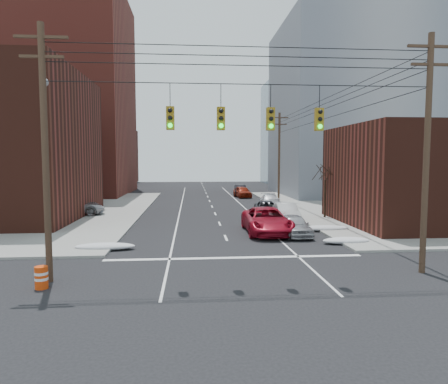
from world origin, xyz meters
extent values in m
plane|color=black|center=(0.00, 0.00, 0.00)|extent=(160.00, 160.00, 0.00)
cube|color=maroon|center=(-24.00, 48.00, 15.00)|extent=(24.00, 20.00, 30.00)
cube|color=#441D14|center=(-26.00, 74.00, 6.00)|extent=(22.00, 18.00, 12.00)
cube|color=gray|center=(22.00, 44.00, 12.50)|extent=(22.00, 20.00, 25.00)
cube|color=gray|center=(24.00, 70.00, 11.00)|extent=(20.00, 18.00, 22.00)
cube|color=#441D14|center=(18.00, 16.00, 4.00)|extent=(16.00, 12.00, 8.00)
cylinder|color=#473323|center=(-8.50, 3.00, 5.50)|extent=(0.28, 0.28, 11.00)
cube|color=#473323|center=(-8.50, 3.00, 10.40)|extent=(2.20, 0.12, 0.12)
cube|color=#473323|center=(-8.50, 3.00, 9.60)|extent=(1.80, 0.12, 0.12)
cylinder|color=#473323|center=(8.50, 3.00, 5.50)|extent=(0.28, 0.28, 11.00)
cube|color=#473323|center=(8.50, 3.00, 10.40)|extent=(2.20, 0.12, 0.12)
cube|color=#473323|center=(8.50, 3.00, 9.60)|extent=(1.80, 0.12, 0.12)
cylinder|color=#473323|center=(8.50, 34.00, 5.50)|extent=(0.28, 0.28, 11.00)
cube|color=#473323|center=(8.50, 34.00, 10.40)|extent=(2.20, 0.12, 0.12)
cube|color=#473323|center=(8.50, 34.00, 9.60)|extent=(1.80, 0.12, 0.12)
cylinder|color=black|center=(0.00, 3.00, 8.60)|extent=(17.00, 0.04, 0.04)
cylinder|color=black|center=(-3.20, 3.00, 8.10)|extent=(0.03, 0.03, 1.00)
cube|color=olive|center=(-3.20, 3.00, 7.10)|extent=(0.35, 0.30, 1.00)
sphere|color=black|center=(-3.20, 2.83, 7.42)|extent=(0.20, 0.20, 0.20)
sphere|color=black|center=(-3.20, 2.83, 7.10)|extent=(0.20, 0.20, 0.20)
sphere|color=#0CE526|center=(-3.20, 2.83, 6.78)|extent=(0.20, 0.20, 0.20)
cylinder|color=black|center=(-1.00, 3.00, 8.10)|extent=(0.03, 0.03, 1.00)
cube|color=olive|center=(-1.00, 3.00, 7.10)|extent=(0.35, 0.30, 1.00)
sphere|color=black|center=(-1.00, 2.83, 7.42)|extent=(0.20, 0.20, 0.20)
sphere|color=black|center=(-1.00, 2.83, 7.10)|extent=(0.20, 0.20, 0.20)
sphere|color=#0CE526|center=(-1.00, 2.83, 6.78)|extent=(0.20, 0.20, 0.20)
cylinder|color=black|center=(1.20, 3.00, 8.10)|extent=(0.03, 0.03, 1.00)
cube|color=olive|center=(1.20, 3.00, 7.10)|extent=(0.35, 0.30, 1.00)
sphere|color=black|center=(1.20, 2.83, 7.42)|extent=(0.20, 0.20, 0.20)
sphere|color=black|center=(1.20, 2.83, 7.10)|extent=(0.20, 0.20, 0.20)
sphere|color=#0CE526|center=(1.20, 2.83, 6.78)|extent=(0.20, 0.20, 0.20)
cylinder|color=black|center=(3.40, 3.00, 8.10)|extent=(0.03, 0.03, 1.00)
cube|color=olive|center=(3.40, 3.00, 7.10)|extent=(0.35, 0.30, 1.00)
sphere|color=black|center=(3.40, 2.83, 7.42)|extent=(0.20, 0.20, 0.20)
sphere|color=black|center=(3.40, 2.83, 7.10)|extent=(0.20, 0.20, 0.20)
sphere|color=#0CE526|center=(3.40, 2.83, 6.78)|extent=(0.20, 0.20, 0.20)
cylinder|color=gray|center=(-9.50, 6.00, 4.50)|extent=(0.18, 0.18, 9.00)
sphere|color=gray|center=(-9.50, 6.00, 9.10)|extent=(0.44, 0.44, 0.44)
cylinder|color=black|center=(9.60, 20.00, 1.75)|extent=(0.20, 0.20, 3.50)
cylinder|color=black|center=(9.98, 20.12, 4.07)|extent=(0.27, 0.82, 1.19)
cylinder|color=black|center=(9.82, 20.57, 4.16)|extent=(1.17, 0.54, 1.38)
cylinder|color=black|center=(9.17, 20.74, 4.19)|extent=(1.44, 1.00, 1.48)
cylinder|color=black|center=(9.20, 20.06, 4.07)|extent=(0.17, 0.84, 1.19)
cylinder|color=black|center=(9.15, 19.58, 4.16)|extent=(0.82, 0.99, 1.40)
cylinder|color=black|center=(9.66, 19.15, 4.19)|extent=(1.74, 0.21, 1.43)
cylinder|color=black|center=(9.93, 19.77, 4.07)|extent=(0.48, 0.73, 1.20)
ellipsoid|color=silver|center=(-7.40, 9.00, 0.21)|extent=(3.50, 1.08, 0.42)
ellipsoid|color=silver|center=(7.40, 9.50, 0.21)|extent=(3.00, 1.08, 0.42)
ellipsoid|color=silver|center=(7.40, 14.00, 0.21)|extent=(4.00, 1.08, 0.42)
imported|color=maroon|center=(3.09, 13.52, 0.92)|extent=(3.08, 6.61, 1.83)
imported|color=#A6A5AA|center=(4.80, 12.38, 0.74)|extent=(1.95, 4.44, 1.49)
imported|color=silver|center=(5.71, 18.43, 0.79)|extent=(1.94, 4.90, 1.59)
imported|color=black|center=(4.80, 22.53, 0.67)|extent=(2.74, 5.02, 1.33)
imported|color=silver|center=(6.40, 28.80, 0.72)|extent=(2.47, 5.14, 1.44)
imported|color=maroon|center=(4.80, 40.57, 0.78)|extent=(2.45, 4.77, 1.55)
imported|color=black|center=(4.80, 43.21, 0.78)|extent=(2.02, 4.86, 1.56)
imported|color=silver|center=(-15.15, 25.59, 0.90)|extent=(4.62, 1.77, 1.50)
imported|color=#A0A0A5|center=(-13.28, 23.21, 0.93)|extent=(6.05, 3.71, 1.57)
imported|color=black|center=(-17.45, 18.76, 0.87)|extent=(5.27, 3.05, 1.43)
imported|color=silver|center=(-16.05, 27.27, 0.83)|extent=(4.29, 2.90, 1.36)
cylinder|color=red|center=(-8.50, 2.04, 0.47)|extent=(0.61, 0.61, 0.93)
cylinder|color=white|center=(-8.50, 2.04, 0.65)|extent=(0.63, 0.63, 0.11)
cylinder|color=white|center=(-8.50, 2.04, 0.42)|extent=(0.63, 0.63, 0.11)
camera|label=1|loc=(-2.31, -14.60, 5.33)|focal=32.00mm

